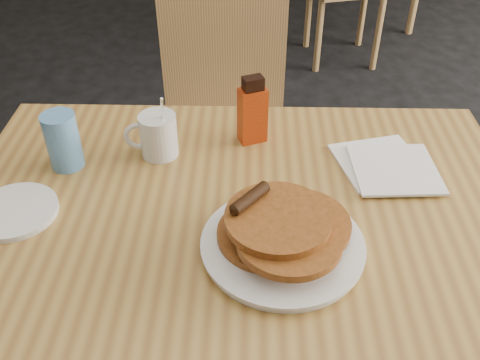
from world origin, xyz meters
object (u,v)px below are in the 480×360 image
syrup_bottle (253,112)px  main_table (240,221)px  chair_main_far (226,107)px  coffee_mug (157,135)px  pancake_plate (283,237)px  blue_tumbler (63,141)px

syrup_bottle → main_table: bearing=-117.7°
chair_main_far → coffee_mug: bearing=-107.6°
main_table → coffee_mug: (-0.16, 0.18, 0.09)m
main_table → chair_main_far: chair_main_far is taller
main_table → pancake_plate: bearing=-62.0°
chair_main_far → blue_tumbler: 0.74m
main_table → blue_tumbler: (-0.35, 0.15, 0.11)m
main_table → pancake_plate: 0.16m
chair_main_far → pancake_plate: (0.06, -0.86, 0.25)m
main_table → blue_tumbler: size_ratio=10.00×
chair_main_far → main_table: bearing=-91.2°
coffee_mug → blue_tumbler: size_ratio=1.23×
main_table → blue_tumbler: blue_tumbler is taller
chair_main_far → blue_tumbler: bearing=-122.3°
main_table → syrup_bottle: syrup_bottle is taller
coffee_mug → syrup_bottle: 0.21m
main_table → syrup_bottle: (0.04, 0.22, 0.12)m
coffee_mug → blue_tumbler: coffee_mug is taller
pancake_plate → main_table: bearing=118.0°
blue_tumbler → coffee_mug: bearing=8.0°
pancake_plate → chair_main_far: bearing=93.9°
syrup_bottle → chair_main_far: bearing=77.6°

